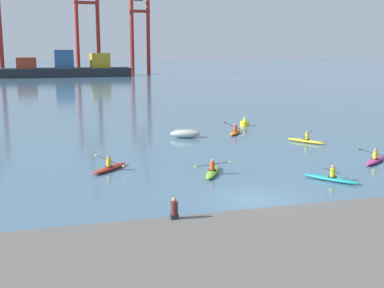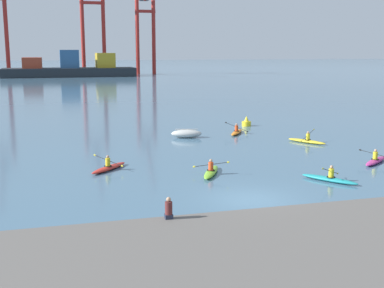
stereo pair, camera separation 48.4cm
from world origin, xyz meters
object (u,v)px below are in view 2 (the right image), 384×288
at_px(gantry_crane_west_mid, 93,16).
at_px(kayak_lime, 211,171).
at_px(gantry_crane_east_mid, 146,22).
at_px(kayak_yellow, 307,141).
at_px(container_barge, 71,68).
at_px(channel_buoy, 246,122).
at_px(kayak_teal, 329,179).
at_px(kayak_magenta, 375,160).
at_px(seated_onlooker, 169,209).
at_px(kayak_orange, 237,132).
at_px(kayak_red, 109,167).
at_px(capsized_dinghy, 186,134).

distance_m(gantry_crane_west_mid, kayak_lime, 134.40).
distance_m(gantry_crane_east_mid, kayak_yellow, 125.06).
relative_size(container_barge, channel_buoy, 37.33).
distance_m(kayak_teal, kayak_magenta, 6.43).
bearing_deg(kayak_teal, kayak_magenta, 32.21).
relative_size(gantry_crane_west_mid, seated_onlooker, 41.68).
height_order(container_barge, kayak_magenta, container_barge).
bearing_deg(kayak_orange, kayak_teal, -92.43).
bearing_deg(kayak_red, kayak_teal, -27.51).
height_order(gantry_crane_west_mid, gantry_crane_east_mid, gantry_crane_west_mid).
xyz_separation_m(channel_buoy, kayak_lime, (-9.30, -17.81, -0.19)).
height_order(kayak_teal, kayak_yellow, kayak_yellow).
height_order(container_barge, kayak_orange, container_barge).
bearing_deg(gantry_crane_west_mid, kayak_teal, -88.98).
height_order(kayak_magenta, kayak_yellow, kayak_yellow).
bearing_deg(kayak_magenta, gantry_crane_east_mid, 86.36).
bearing_deg(kayak_lime, kayak_yellow, 36.60).
bearing_deg(kayak_orange, kayak_red, -139.10).
bearing_deg(gantry_crane_east_mid, capsized_dinghy, -98.59).
bearing_deg(kayak_orange, gantry_crane_east_mid, 83.67).
relative_size(capsized_dinghy, kayak_red, 0.95).
bearing_deg(kayak_teal, kayak_lime, 150.36).
xyz_separation_m(capsized_dinghy, seated_onlooker, (-6.50, -21.89, 0.71)).
bearing_deg(kayak_teal, gantry_crane_east_mid, 84.16).
distance_m(container_barge, capsized_dinghy, 109.12).
distance_m(container_barge, gantry_crane_east_mid, 29.36).
distance_m(gantry_crane_east_mid, kayak_teal, 136.62).
bearing_deg(kayak_yellow, gantry_crane_east_mid, 85.76).
bearing_deg(container_barge, kayak_teal, -85.38).
xyz_separation_m(gantry_crane_west_mid, kayak_yellow, (7.05, -125.29, -17.78)).
relative_size(container_barge, gantry_crane_east_mid, 1.05).
relative_size(container_barge, kayak_magenta, 12.14).
bearing_deg(kayak_red, gantry_crane_east_mid, 78.76).
bearing_deg(kayak_teal, gantry_crane_west_mid, 91.02).
relative_size(kayak_orange, kayak_teal, 1.01).
xyz_separation_m(gantry_crane_west_mid, seated_onlooker, (-8.22, -142.25, -16.89)).
bearing_deg(kayak_lime, kayak_orange, 63.75).
bearing_deg(kayak_magenta, container_barge, 97.28).
bearing_deg(kayak_yellow, seated_onlooker, -132.01).
bearing_deg(channel_buoy, kayak_lime, -117.57).
relative_size(capsized_dinghy, kayak_orange, 0.88).
height_order(container_barge, kayak_red, container_barge).
height_order(kayak_orange, kayak_red, kayak_orange).
xyz_separation_m(gantry_crane_west_mid, gantry_crane_east_mid, (16.23, -1.62, -1.65)).
xyz_separation_m(kayak_teal, kayak_lime, (-5.98, 3.40, 0.00)).
xyz_separation_m(capsized_dinghy, kayak_lime, (-1.84, -12.82, -0.18)).
xyz_separation_m(gantry_crane_west_mid, kayak_teal, (2.43, -136.58, -17.78)).
bearing_deg(gantry_crane_east_mid, kayak_orange, -96.33).
height_order(kayak_red, kayak_lime, same).
relative_size(gantry_crane_east_mid, capsized_dinghy, 12.68).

